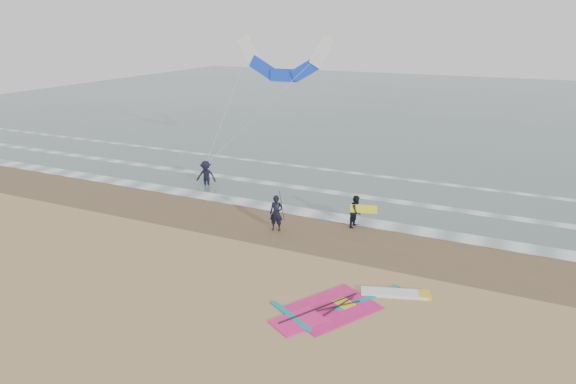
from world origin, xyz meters
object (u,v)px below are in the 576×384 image
at_px(windsurf_rig, 350,305).
at_px(person_walking, 356,211).
at_px(surf_kite, 284,64).
at_px(person_standing, 276,213).
at_px(person_wading, 206,171).

height_order(windsurf_rig, person_walking, person_walking).
bearing_deg(surf_kite, person_walking, -42.04).
relative_size(person_standing, person_wading, 0.92).
xyz_separation_m(person_walking, surf_kite, (-7.02, 6.33, 6.45)).
bearing_deg(person_walking, windsurf_rig, -152.00).
bearing_deg(windsurf_rig, person_wading, 142.38).
xyz_separation_m(windsurf_rig, surf_kite, (-9.18, 13.61, 7.23)).
height_order(windsurf_rig, person_wading, person_wading).
bearing_deg(person_standing, windsurf_rig, -55.00).
bearing_deg(person_standing, person_wading, 135.31).
bearing_deg(windsurf_rig, surf_kite, 123.99).
distance_m(windsurf_rig, surf_kite, 17.94).
height_order(person_standing, person_wading, person_wading).
height_order(windsurf_rig, surf_kite, surf_kite).
relative_size(person_standing, person_walking, 1.10).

